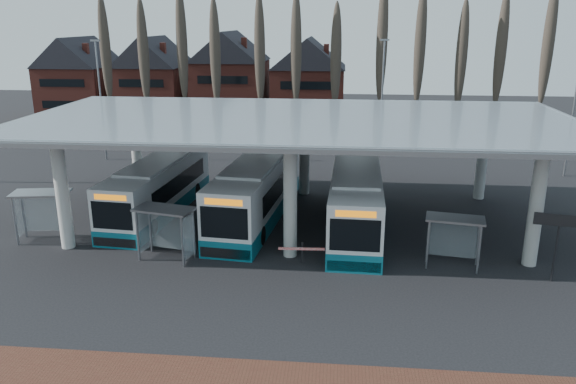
# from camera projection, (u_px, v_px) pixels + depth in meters

# --- Properties ---
(ground) EXTENTS (140.00, 140.00, 0.00)m
(ground) POSITION_uv_depth(u_px,v_px,m) (285.00, 276.00, 26.79)
(ground) COLOR black
(ground) RESTS_ON ground
(station_canopy) EXTENTS (32.00, 16.00, 6.34)m
(station_canopy) POSITION_uv_depth(u_px,v_px,m) (299.00, 128.00, 32.74)
(station_canopy) COLOR #BAB9B5
(station_canopy) RESTS_ON ground
(poplar_row) EXTENTS (45.10, 1.10, 14.50)m
(poplar_row) POSITION_uv_depth(u_px,v_px,m) (318.00, 51.00, 55.62)
(poplar_row) COLOR #473D33
(poplar_row) RESTS_ON ground
(townhouse_row) EXTENTS (36.80, 10.30, 12.25)m
(townhouse_row) POSITION_uv_depth(u_px,v_px,m) (192.00, 70.00, 68.34)
(townhouse_row) COLOR maroon
(townhouse_row) RESTS_ON ground
(lamp_post_a) EXTENTS (0.80, 0.16, 10.17)m
(lamp_post_a) POSITION_uv_depth(u_px,v_px,m) (101.00, 98.00, 47.78)
(lamp_post_a) COLOR slate
(lamp_post_a) RESTS_ON ground
(lamp_post_b) EXTENTS (0.80, 0.16, 10.17)m
(lamp_post_b) POSITION_uv_depth(u_px,v_px,m) (382.00, 96.00, 49.43)
(lamp_post_b) COLOR slate
(lamp_post_b) RESTS_ON ground
(lamp_post_c) EXTENTS (0.80, 0.16, 10.17)m
(lamp_post_c) POSITION_uv_depth(u_px,v_px,m) (574.00, 108.00, 42.47)
(lamp_post_c) COLOR slate
(lamp_post_c) RESTS_ON ground
(bus_0) EXTENTS (3.67, 12.35, 3.38)m
(bus_0) POSITION_uv_depth(u_px,v_px,m) (159.00, 188.00, 35.32)
(bus_0) COLOR silver
(bus_0) RESTS_ON ground
(bus_1) EXTENTS (4.16, 13.41, 3.66)m
(bus_1) POSITION_uv_depth(u_px,v_px,m) (257.00, 191.00, 34.29)
(bus_1) COLOR silver
(bus_1) RESTS_ON ground
(bus_2) EXTENTS (3.13, 12.94, 3.57)m
(bus_2) POSITION_uv_depth(u_px,v_px,m) (356.00, 200.00, 32.73)
(bus_2) COLOR silver
(bus_2) RESTS_ON ground
(shelter_0) EXTENTS (3.22, 1.99, 2.79)m
(shelter_0) POSITION_uv_depth(u_px,v_px,m) (43.00, 205.00, 30.75)
(shelter_0) COLOR gray
(shelter_0) RESTS_ON ground
(shelter_1) EXTENTS (3.22, 2.12, 2.75)m
(shelter_1) POSITION_uv_depth(u_px,v_px,m) (167.00, 221.00, 28.28)
(shelter_1) COLOR gray
(shelter_1) RESTS_ON ground
(shelter_2) EXTENTS (2.97, 1.86, 2.57)m
(shelter_2) POSITION_uv_depth(u_px,v_px,m) (454.00, 230.00, 27.43)
(shelter_2) COLOR gray
(shelter_2) RESTS_ON ground
(info_sign_0) EXTENTS (2.21, 0.49, 3.31)m
(info_sign_0) POSITION_uv_depth(u_px,v_px,m) (559.00, 225.00, 25.48)
(info_sign_0) COLOR black
(info_sign_0) RESTS_ON ground
(barrier) EXTENTS (2.28, 0.66, 1.14)m
(barrier) POSITION_uv_depth(u_px,v_px,m) (302.00, 250.00, 27.64)
(barrier) COLOR black
(barrier) RESTS_ON ground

